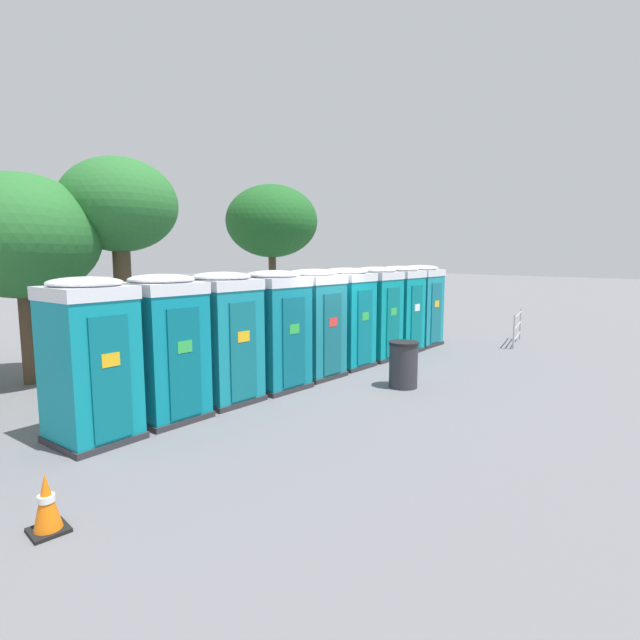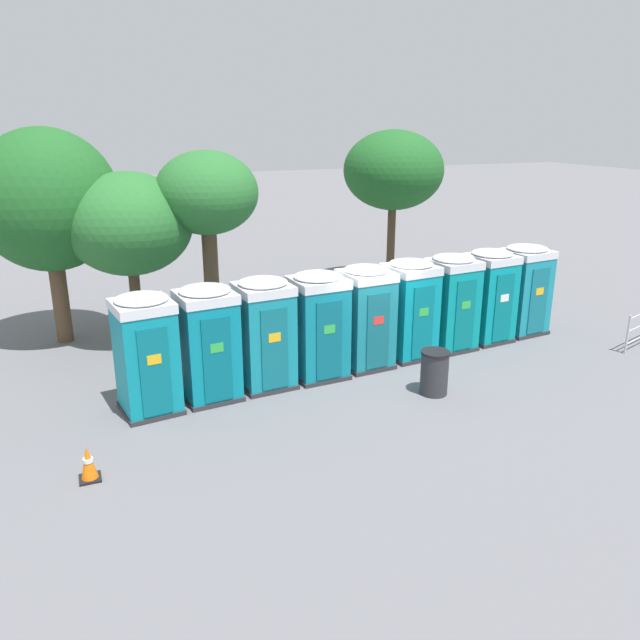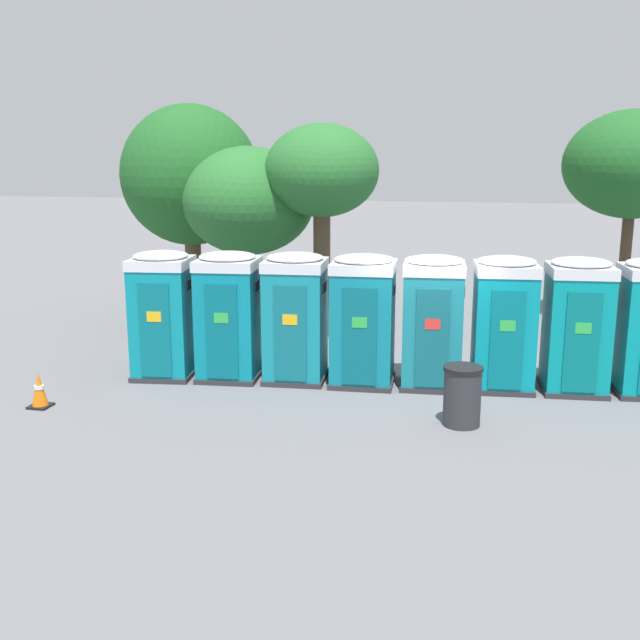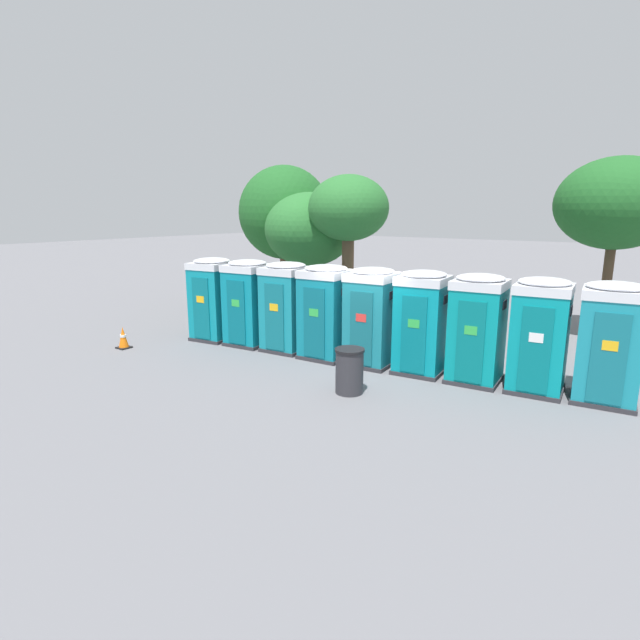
# 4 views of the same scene
# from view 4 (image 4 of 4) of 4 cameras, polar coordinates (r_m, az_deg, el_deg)

# --- Properties ---
(ground_plane) EXTENTS (120.00, 120.00, 0.00)m
(ground_plane) POSITION_cam_4_polar(r_m,az_deg,el_deg) (13.32, 6.05, -4.86)
(ground_plane) COLOR slate
(portapotty_0) EXTENTS (1.31, 1.34, 2.54)m
(portapotty_0) POSITION_cam_4_polar(r_m,az_deg,el_deg) (15.74, -12.09, 2.41)
(portapotty_0) COLOR #2D2D33
(portapotty_0) RESTS_ON ground
(portapotty_1) EXTENTS (1.30, 1.31, 2.54)m
(portapotty_1) POSITION_cam_4_polar(r_m,az_deg,el_deg) (14.93, -8.18, 2.02)
(portapotty_1) COLOR #2D2D33
(portapotty_1) RESTS_ON ground
(portapotty_2) EXTENTS (1.28, 1.29, 2.54)m
(portapotty_2) POSITION_cam_4_polar(r_m,az_deg,el_deg) (14.17, -3.87, 1.57)
(portapotty_2) COLOR #2D2D33
(portapotty_2) RESTS_ON ground
(portapotty_3) EXTENTS (1.29, 1.27, 2.54)m
(portapotty_3) POSITION_cam_4_polar(r_m,az_deg,el_deg) (13.42, 0.66, 0.99)
(portapotty_3) COLOR #2D2D33
(portapotty_3) RESTS_ON ground
(portapotty_4) EXTENTS (1.25, 1.28, 2.54)m
(portapotty_4) POSITION_cam_4_polar(r_m,az_deg,el_deg) (12.86, 5.90, 0.42)
(portapotty_4) COLOR #2D2D33
(portapotty_4) RESTS_ON ground
(portapotty_5) EXTENTS (1.27, 1.30, 2.54)m
(portapotty_5) POSITION_cam_4_polar(r_m,az_deg,el_deg) (12.42, 11.56, -0.19)
(portapotty_5) COLOR #2D2D33
(portapotty_5) RESTS_ON ground
(portapotty_6) EXTENTS (1.26, 1.29, 2.54)m
(portapotty_6) POSITION_cam_4_polar(r_m,az_deg,el_deg) (12.06, 17.53, -0.89)
(portapotty_6) COLOR #2D2D33
(portapotty_6) RESTS_ON ground
(portapotty_7) EXTENTS (1.27, 1.30, 2.54)m
(portapotty_7) POSITION_cam_4_polar(r_m,az_deg,el_deg) (11.88, 23.81, -1.58)
(portapotty_7) COLOR #2D2D33
(portapotty_7) RESTS_ON ground
(portapotty_8) EXTENTS (1.34, 1.32, 2.54)m
(portapotty_8) POSITION_cam_4_polar(r_m,az_deg,el_deg) (11.87, 30.20, -2.23)
(portapotty_8) COLOR #2D2D33
(portapotty_8) RESTS_ON ground
(street_tree_0) EXTENTS (2.71, 2.71, 5.12)m
(street_tree_0) POSITION_cam_4_polar(r_m,az_deg,el_deg) (17.12, 3.27, 12.39)
(street_tree_0) COLOR brown
(street_tree_0) RESTS_ON ground
(street_tree_1) EXTENTS (3.65, 3.65, 5.70)m
(street_tree_1) POSITION_cam_4_polar(r_m,az_deg,el_deg) (20.49, -4.07, 12.07)
(street_tree_1) COLOR brown
(street_tree_1) RESTS_ON ground
(street_tree_2) EXTENTS (3.30, 3.30, 4.61)m
(street_tree_2) POSITION_cam_4_polar(r_m,az_deg,el_deg) (18.66, -1.20, 10.27)
(street_tree_2) COLOR #4C3826
(street_tree_2) RESTS_ON ground
(street_tree_3) EXTENTS (3.54, 3.54, 5.54)m
(street_tree_3) POSITION_cam_4_polar(r_m,az_deg,el_deg) (17.93, 30.76, 11.31)
(street_tree_3) COLOR #4C3826
(street_tree_3) RESTS_ON ground
(trash_can) EXTENTS (0.65, 0.65, 1.00)m
(trash_can) POSITION_cam_4_polar(r_m,az_deg,el_deg) (10.99, 3.39, -5.80)
(trash_can) COLOR #2D2D33
(trash_can) RESTS_ON ground
(traffic_cone) EXTENTS (0.36, 0.36, 0.64)m
(traffic_cone) POSITION_cam_4_polar(r_m,az_deg,el_deg) (15.63, -21.57, -1.91)
(traffic_cone) COLOR black
(traffic_cone) RESTS_ON ground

